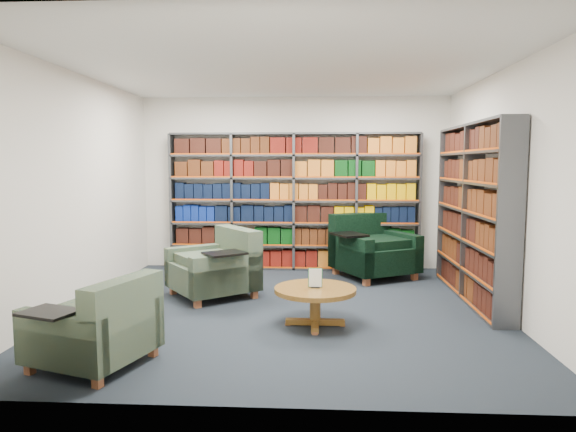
# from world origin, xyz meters

# --- Properties ---
(room_shell) EXTENTS (5.02, 5.02, 2.82)m
(room_shell) POSITION_xyz_m (0.00, 0.00, 1.40)
(room_shell) COLOR black
(room_shell) RESTS_ON ground
(bookshelf_back) EXTENTS (4.00, 0.28, 2.20)m
(bookshelf_back) POSITION_xyz_m (0.00, 2.34, 1.10)
(bookshelf_back) COLOR #47494F
(bookshelf_back) RESTS_ON ground
(bookshelf_right) EXTENTS (0.28, 2.50, 2.20)m
(bookshelf_right) POSITION_xyz_m (2.34, 0.60, 1.10)
(bookshelf_right) COLOR #47494F
(bookshelf_right) RESTS_ON ground
(chair_teal_left) EXTENTS (1.34, 1.35, 0.87)m
(chair_teal_left) POSITION_xyz_m (-0.90, 0.59, 0.35)
(chair_teal_left) COLOR #0A2935
(chair_teal_left) RESTS_ON ground
(chair_green_right) EXTENTS (1.40, 1.40, 0.94)m
(chair_green_right) POSITION_xyz_m (1.20, 1.89, 0.38)
(chair_green_right) COLOR black
(chair_green_right) RESTS_ON ground
(chair_teal_front) EXTENTS (1.08, 1.13, 0.78)m
(chair_teal_front) POSITION_xyz_m (-1.46, -1.83, 0.31)
(chair_teal_front) COLOR #0A2935
(chair_teal_front) RESTS_ON ground
(coffee_table) EXTENTS (0.87, 0.87, 0.61)m
(coffee_table) POSITION_xyz_m (0.36, -0.62, 0.33)
(coffee_table) COLOR brown
(coffee_table) RESTS_ON ground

